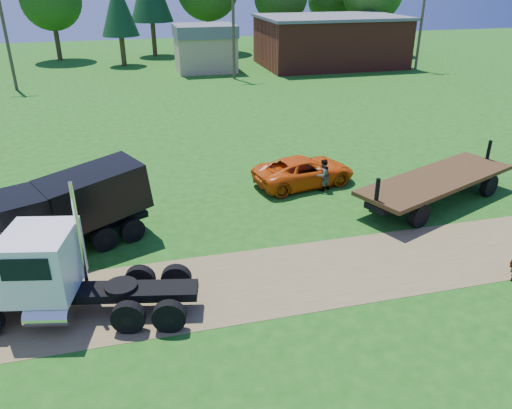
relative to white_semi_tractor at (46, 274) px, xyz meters
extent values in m
plane|color=#195312|center=(7.35, 0.11, -1.43)|extent=(140.00, 140.00, 0.00)
cube|color=brown|center=(7.35, 0.11, -1.42)|extent=(120.00, 4.20, 0.01)
cube|color=black|center=(1.04, -0.20, -0.70)|extent=(6.85, 2.29, 0.27)
cylinder|color=black|center=(-1.33, 1.31, -0.93)|extent=(1.05, 0.52, 1.00)
cylinder|color=black|center=(-1.33, 1.31, -0.93)|extent=(0.41, 0.40, 0.35)
cylinder|color=black|center=(2.26, -1.46, -0.93)|extent=(1.05, 0.52, 1.00)
cylinder|color=black|center=(2.26, -1.46, -0.93)|extent=(0.41, 0.40, 0.35)
cylinder|color=black|center=(2.67, 0.44, -0.93)|extent=(1.05, 0.52, 1.00)
cylinder|color=black|center=(2.67, 0.44, -0.93)|extent=(0.41, 0.40, 0.35)
cylinder|color=black|center=(3.41, -1.71, -0.93)|extent=(1.05, 0.52, 1.00)
cylinder|color=black|center=(3.41, -1.71, -0.93)|extent=(0.41, 0.40, 0.35)
cylinder|color=black|center=(3.83, 0.19, -0.93)|extent=(1.05, 0.52, 1.00)
cylinder|color=black|center=(3.83, 0.19, -0.93)|extent=(0.41, 0.40, 0.35)
cube|color=silver|center=(-0.07, 0.04, 0.44)|extent=(2.33, 2.54, 1.91)
cube|color=black|center=(-0.99, 0.24, 0.85)|extent=(0.43, 1.79, 0.77)
cube|color=black|center=(-0.30, -1.04, 0.85)|extent=(1.34, 0.33, 0.68)
cube|color=black|center=(0.16, 1.12, 0.85)|extent=(1.34, 0.33, 0.68)
cube|color=silver|center=(-1.33, 1.31, -0.34)|extent=(1.15, 0.63, 0.09)
cylinder|color=silver|center=(0.02, -1.05, -0.79)|extent=(1.36, 0.80, 0.55)
cylinder|color=silver|center=(1.06, 0.31, 0.66)|extent=(0.15, 0.15, 4.19)
cylinder|color=black|center=(2.11, -0.43, -0.49)|extent=(1.19, 1.19, 0.11)
cube|color=black|center=(-0.17, 3.89, -0.72)|extent=(6.80, 3.68, 0.26)
cylinder|color=black|center=(1.50, 3.62, -0.94)|extent=(1.01, 0.68, 0.97)
cylinder|color=black|center=(1.50, 3.62, -0.94)|extent=(0.44, 0.44, 0.34)
cylinder|color=black|center=(0.74, 5.31, -0.94)|extent=(1.01, 0.68, 0.97)
cylinder|color=black|center=(0.74, 5.31, -0.94)|extent=(0.44, 0.44, 0.34)
cylinder|color=black|center=(2.54, 4.09, -0.94)|extent=(1.01, 0.68, 0.97)
cylinder|color=black|center=(2.54, 4.09, -0.94)|extent=(0.44, 0.44, 0.34)
cylinder|color=black|center=(1.79, 5.78, -0.94)|extent=(1.01, 0.68, 0.97)
cylinder|color=black|center=(1.79, 5.78, -0.94)|extent=(0.44, 0.44, 0.34)
cube|color=black|center=(-1.22, 3.42, 0.33)|extent=(2.47, 2.65, 1.76)
cube|color=black|center=(1.28, 4.54, 0.55)|extent=(4.39, 3.51, 2.14)
cube|color=maroon|center=(-2.08, 3.48, -0.72)|extent=(6.07, 3.16, 0.27)
cylinder|color=black|center=(0.15, 3.39, -0.94)|extent=(1.02, 0.65, 0.97)
cylinder|color=black|center=(0.15, 3.39, -0.94)|extent=(0.44, 0.43, 0.34)
cylinder|color=black|center=(-0.55, 5.11, -0.94)|extent=(1.02, 0.65, 0.97)
cylinder|color=black|center=(-0.55, 5.11, -0.94)|extent=(0.44, 0.43, 0.34)
cube|color=black|center=(-0.77, 4.01, -0.24)|extent=(3.64, 3.06, 0.71)
imported|color=#DB4F0A|center=(10.98, 7.87, -0.72)|extent=(5.43, 3.24, 1.41)
cube|color=#382011|center=(16.07, 4.40, -0.32)|extent=(8.77, 5.55, 0.19)
cube|color=black|center=(16.07, 4.40, -0.58)|extent=(8.21, 4.19, 0.26)
cylinder|color=black|center=(14.05, 2.37, -0.90)|extent=(1.10, 0.69, 1.06)
cylinder|color=black|center=(13.21, 4.42, -0.90)|extent=(1.10, 0.69, 1.06)
cylinder|color=black|center=(18.93, 4.38, -0.90)|extent=(1.10, 0.69, 1.06)
cylinder|color=black|center=(18.09, 6.43, -0.90)|extent=(1.10, 0.69, 1.06)
cube|color=black|center=(12.27, 2.84, 0.21)|extent=(0.17, 0.17, 1.06)
cube|color=black|center=(19.88, 5.97, 0.21)|extent=(0.17, 0.17, 1.06)
imported|color=#999999|center=(11.60, 6.95, -0.64)|extent=(0.94, 0.86, 1.57)
cube|color=maroon|center=(25.35, 40.11, 1.07)|extent=(15.00, 10.00, 5.00)
cube|color=slate|center=(25.35, 40.11, 3.72)|extent=(15.40, 10.40, 0.30)
cube|color=tan|center=(11.35, 40.11, 0.37)|extent=(6.00, 5.00, 3.60)
cube|color=slate|center=(11.35, 40.11, 2.67)|extent=(6.20, 5.40, 1.20)
cylinder|color=#463828|center=(-6.65, 35.11, 3.07)|extent=(0.28, 0.28, 9.00)
cylinder|color=#463828|center=(13.35, 35.11, 3.07)|extent=(0.28, 0.28, 9.00)
cylinder|color=#463828|center=(33.35, 35.11, 3.07)|extent=(0.28, 0.28, 9.00)
cylinder|color=#382717|center=(-4.41, 51.56, 0.38)|extent=(0.56, 0.56, 3.62)
sphere|color=#174210|center=(-4.41, 51.56, 5.30)|extent=(6.83, 6.83, 6.83)
cylinder|color=#382717|center=(6.86, 52.20, 0.63)|extent=(0.56, 0.56, 4.12)
cylinder|color=#382717|center=(14.06, 53.72, 0.64)|extent=(0.56, 0.56, 4.14)
cylinder|color=#382717|center=(23.14, 51.88, 0.38)|extent=(0.56, 0.56, 3.63)
cylinder|color=#382717|center=(33.77, 47.60, 0.58)|extent=(0.56, 0.56, 4.03)
cylinder|color=#382717|center=(2.96, 45.86, 0.19)|extent=(0.56, 0.56, 3.24)
cone|color=#103619|center=(2.96, 45.86, 4.77)|extent=(4.07, 4.07, 6.01)
cylinder|color=#382717|center=(31.11, 54.35, 0.25)|extent=(0.56, 0.56, 3.36)
camera|label=1|loc=(2.92, -13.78, 8.21)|focal=35.00mm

